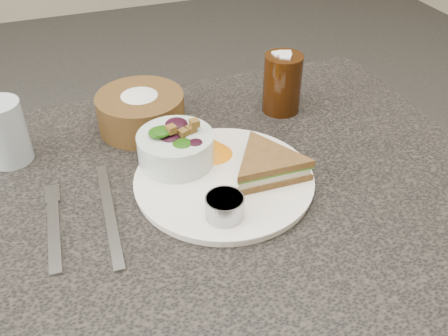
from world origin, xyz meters
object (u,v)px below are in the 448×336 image
dinner_plate (224,180)px  water_glass (4,132)px  cola_glass (282,81)px  dressing_ramekin (225,207)px  sandwich (267,165)px  bread_basket (140,106)px  salad_bowl (175,143)px

dinner_plate → water_glass: water_glass is taller
dinner_plate → cola_glass: bearing=44.1°
dressing_ramekin → water_glass: 0.39m
dinner_plate → dressing_ramekin: 0.09m
sandwich → dressing_ramekin: size_ratio=2.61×
dinner_plate → cola_glass: 0.26m
dressing_ramekin → cola_glass: (0.21, 0.26, 0.03)m
bread_basket → salad_bowl: bearing=-80.0°
dinner_plate → salad_bowl: bearing=131.1°
bread_basket → cola_glass: cola_glass is taller
salad_bowl → sandwich: bearing=-34.7°
dinner_plate → water_glass: 0.36m
sandwich → bread_basket: (-0.15, 0.22, 0.01)m
salad_bowl → water_glass: (-0.25, 0.12, 0.01)m
sandwich → salad_bowl: salad_bowl is taller
bread_basket → cola_glass: size_ratio=1.26×
salad_bowl → dressing_ramekin: (0.03, -0.15, -0.02)m
dinner_plate → dressing_ramekin: dressing_ramekin is taller
sandwich → water_glass: 0.42m
sandwich → cola_glass: bearing=60.4°
dinner_plate → sandwich: size_ratio=1.91×
salad_bowl → dressing_ramekin: salad_bowl is taller
dinner_plate → bread_basket: 0.23m
cola_glass → water_glass: 0.49m
sandwich → dressing_ramekin: 0.11m
sandwich → dressing_ramekin: sandwich is taller
salad_bowl → water_glass: 0.28m
dinner_plate → salad_bowl: 0.10m
dressing_ramekin → water_glass: (-0.28, 0.27, 0.02)m
water_glass → dressing_ramekin: bearing=-43.7°
dressing_ramekin → cola_glass: cola_glass is taller
salad_bowl → water_glass: bearing=154.8°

